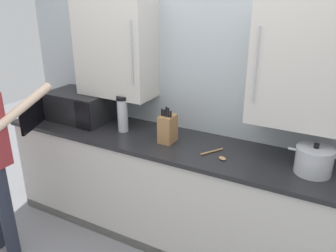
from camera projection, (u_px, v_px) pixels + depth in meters
back_wall_tiled at (205, 77)px, 2.84m from camera, size 3.73×0.44×2.70m
counter_unit at (186, 196)px, 2.94m from camera, size 3.38×0.64×0.94m
microwave_oven at (77, 106)px, 3.26m from camera, size 0.58×0.77×0.27m
knife_block at (168, 128)px, 2.78m from camera, size 0.11×0.15×0.30m
stock_pot at (314, 160)px, 2.31m from camera, size 0.34×0.25×0.21m
thermos_flask at (123, 114)px, 2.98m from camera, size 0.09×0.09×0.31m
wooden_spoon at (217, 155)px, 2.57m from camera, size 0.21×0.19×0.02m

